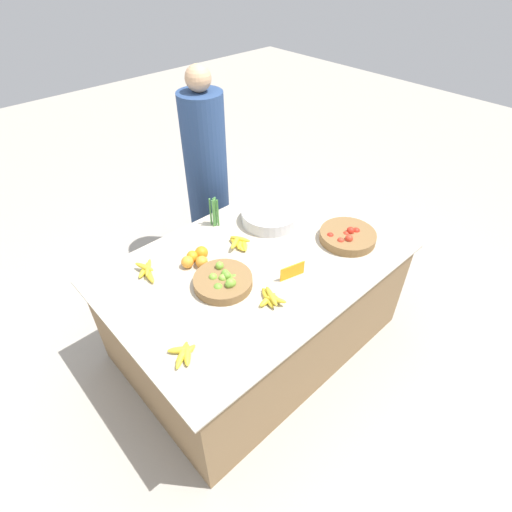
% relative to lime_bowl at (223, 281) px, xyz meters
% --- Properties ---
extents(ground_plane, '(12.00, 12.00, 0.00)m').
position_rel_lime_bowl_xyz_m(ground_plane, '(0.26, 0.02, -0.73)').
color(ground_plane, '#ADA599').
extents(market_table, '(1.76, 1.18, 0.70)m').
position_rel_lime_bowl_xyz_m(market_table, '(0.26, 0.02, -0.38)').
color(market_table, olive).
rests_on(market_table, ground_plane).
extents(lime_bowl, '(0.33, 0.33, 0.10)m').
position_rel_lime_bowl_xyz_m(lime_bowl, '(0.00, 0.00, 0.00)').
color(lime_bowl, olive).
rests_on(lime_bowl, market_table).
extents(tomato_basket, '(0.35, 0.35, 0.09)m').
position_rel_lime_bowl_xyz_m(tomato_basket, '(0.84, -0.21, -0.00)').
color(tomato_basket, olive).
rests_on(tomato_basket, market_table).
extents(orange_pile, '(0.19, 0.15, 0.08)m').
position_rel_lime_bowl_xyz_m(orange_pile, '(0.00, 0.26, 0.00)').
color(orange_pile, orange).
rests_on(orange_pile, market_table).
extents(metal_bowl, '(0.38, 0.38, 0.08)m').
position_rel_lime_bowl_xyz_m(metal_bowl, '(0.62, 0.27, 0.01)').
color(metal_bowl, silver).
rests_on(metal_bowl, market_table).
extents(price_sign, '(0.15, 0.04, 0.09)m').
position_rel_lime_bowl_xyz_m(price_sign, '(0.33, -0.21, 0.01)').
color(price_sign, orange).
rests_on(price_sign, market_table).
extents(veg_bundle, '(0.05, 0.06, 0.20)m').
position_rel_lime_bowl_xyz_m(veg_bundle, '(0.33, 0.49, 0.07)').
color(veg_bundle, '#4C8E42').
rests_on(veg_bundle, market_table).
extents(banana_bunch_front_left, '(0.13, 0.18, 0.06)m').
position_rel_lime_bowl_xyz_m(banana_bunch_front_left, '(0.11, -0.26, -0.01)').
color(banana_bunch_front_left, yellow).
rests_on(banana_bunch_front_left, market_table).
extents(banana_bunch_back_center, '(0.14, 0.20, 0.05)m').
position_rel_lime_bowl_xyz_m(banana_bunch_back_center, '(-0.26, 0.38, -0.01)').
color(banana_bunch_back_center, yellow).
rests_on(banana_bunch_back_center, market_table).
extents(banana_bunch_front_center, '(0.15, 0.15, 0.03)m').
position_rel_lime_bowl_xyz_m(banana_bunch_front_center, '(-0.43, -0.24, -0.02)').
color(banana_bunch_front_center, yellow).
rests_on(banana_bunch_front_center, market_table).
extents(banana_bunch_middle_right, '(0.16, 0.18, 0.06)m').
position_rel_lime_bowl_xyz_m(banana_bunch_middle_right, '(0.29, 0.20, -0.01)').
color(banana_bunch_middle_right, yellow).
rests_on(banana_bunch_middle_right, market_table).
extents(vendor_person, '(0.32, 0.32, 1.56)m').
position_rel_lime_bowl_xyz_m(vendor_person, '(0.63, 0.98, -0.01)').
color(vendor_person, navy).
rests_on(vendor_person, ground_plane).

